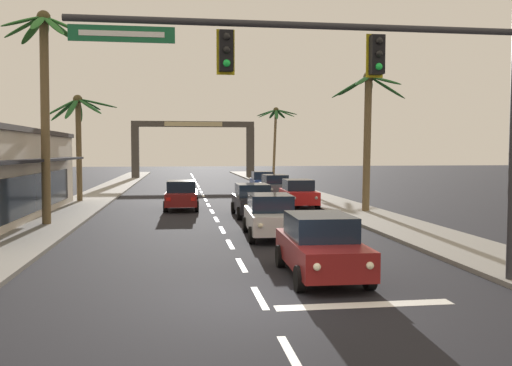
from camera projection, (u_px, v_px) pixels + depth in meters
The scene contains 17 objects.
ground_plane at pixel (262, 301), 12.30m from camera, with size 220.00×220.00×0.00m, color black.
sidewalk_right at pixel (339, 206), 33.16m from camera, with size 3.20×110.00×0.14m, color gray.
sidewalk_left at pixel (73, 210), 30.98m from camera, with size 3.20×110.00×0.14m, color gray.
lane_markings at pixel (216, 207), 33.26m from camera, with size 4.28×89.87×0.01m.
traffic_signal_mast at pixel (382, 80), 13.11m from camera, with size 10.92×0.41×7.20m.
sedan_lead_at_stop_bar at pixel (321, 246), 14.64m from camera, with size 2.01×4.48×1.68m.
sedan_third_in_queue at pixel (270, 215), 21.46m from camera, with size 2.10×4.51×1.68m.
sedan_fifth_in_queue at pixel (253, 200), 28.35m from camera, with size 1.95×4.45×1.68m.
sedan_oncoming_far at pixel (182, 195), 31.63m from camera, with size 2.04×4.49×1.68m.
sedan_parked_nearest_kerb at pixel (275, 186), 39.51m from camera, with size 1.98×4.46×1.68m.
sedan_parked_mid_kerb at pixel (262, 181), 45.68m from camera, with size 2.08×4.50×1.68m.
sedan_parked_far_kerb at pixel (298, 193), 32.79m from camera, with size 2.07×4.50×1.68m.
palm_left_second at pixel (44, 80), 24.08m from camera, with size 3.46×3.59×9.53m.
palm_left_third at pixel (79, 125), 35.47m from camera, with size 4.59×4.47×7.02m.
palm_right_second at pixel (367, 117), 29.46m from camera, with size 3.98×4.18×7.65m.
palm_right_farthest at pixel (276, 124), 60.68m from camera, with size 4.70×4.67×8.24m.
town_gateway_arch at pixel (194, 142), 67.49m from camera, with size 15.02×0.90×7.05m.
Camera 1 is at (-1.82, -11.99, 3.38)m, focal length 38.43 mm.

